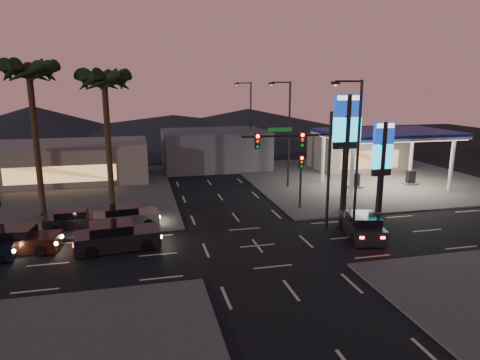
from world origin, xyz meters
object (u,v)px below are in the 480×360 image
object	(u,v)px
pylon_sign_short	(382,153)
traffic_signal_mast	(305,155)
suv_station	(362,226)
gas_station	(387,135)
car_lane_a_mid	(19,241)
car_lane_b_front	(125,217)
car_lane_b_mid	(75,220)
car_lane_a_front	(116,237)
pylon_sign_tall	(347,130)

from	to	relation	value
pylon_sign_short	traffic_signal_mast	bearing A→B (deg)	-160.87
traffic_signal_mast	suv_station	size ratio (longest dim) A/B	1.63
gas_station	car_lane_a_mid	distance (m)	31.78
gas_station	suv_station	world-z (taller)	gas_station
car_lane_b_front	suv_station	xyz separation A→B (m)	(15.03, -5.76, 0.04)
pylon_sign_short	traffic_signal_mast	distance (m)	7.69
car_lane_b_mid	suv_station	bearing A→B (deg)	-18.09
gas_station	car_lane_a_front	xyz separation A→B (m)	(-24.38, -10.51, -4.32)
car_lane_a_front	pylon_sign_short	bearing A→B (deg)	8.84
pylon_sign_short	car_lane_a_front	distance (m)	20.00
car_lane_a_front	car_lane_a_mid	xyz separation A→B (m)	(-5.59, 0.92, -0.08)
suv_station	pylon_sign_tall	bearing A→B (deg)	75.42
gas_station	traffic_signal_mast	distance (m)	15.82
pylon_sign_short	car_lane_a_front	size ratio (longest dim) A/B	1.35
car_lane_a_front	car_lane_b_mid	world-z (taller)	car_lane_a_front
car_lane_a_mid	car_lane_b_mid	xyz separation A→B (m)	(2.70, 3.62, -0.06)
car_lane_b_mid	pylon_sign_short	bearing A→B (deg)	-3.91
car_lane_a_mid	car_lane_b_front	xyz separation A→B (m)	(6.02, 3.39, -0.01)
car_lane_b_front	suv_station	world-z (taller)	suv_station
gas_station	suv_station	bearing A→B (deg)	-126.70
pylon_sign_tall	car_lane_b_front	world-z (taller)	pylon_sign_tall
gas_station	car_lane_a_front	bearing A→B (deg)	-156.68
car_lane_b_front	car_lane_b_mid	world-z (taller)	car_lane_b_front
pylon_sign_short	car_lane_a_mid	world-z (taller)	pylon_sign_short
car_lane_a_front	car_lane_b_front	distance (m)	4.32
gas_station	pylon_sign_tall	world-z (taller)	pylon_sign_tall
pylon_sign_tall	traffic_signal_mast	xyz separation A→B (m)	(-4.74, -3.51, -1.17)
car_lane_b_front	car_lane_b_mid	xyz separation A→B (m)	(-3.32, 0.24, -0.05)
traffic_signal_mast	car_lane_b_front	distance (m)	13.13
pylon_sign_short	car_lane_a_mid	bearing A→B (deg)	-175.20
car_lane_b_mid	car_lane_a_front	bearing A→B (deg)	-57.49
car_lane_a_mid	car_lane_b_mid	size ratio (longest dim) A/B	1.11
car_lane_a_mid	suv_station	distance (m)	21.19
car_lane_a_mid	car_lane_b_front	bearing A→B (deg)	29.34
car_lane_a_front	car_lane_b_front	xyz separation A→B (m)	(0.43, 4.30, -0.09)
car_lane_b_front	pylon_sign_short	bearing A→B (deg)	-3.89
pylon_sign_short	traffic_signal_mast	xyz separation A→B (m)	(-7.24, -2.51, 0.57)
car_lane_b_mid	suv_station	size ratio (longest dim) A/B	0.85
pylon_sign_short	car_lane_b_front	bearing A→B (deg)	176.11
car_lane_a_mid	car_lane_b_front	distance (m)	6.91
car_lane_b_mid	gas_station	bearing A→B (deg)	12.36
pylon_sign_tall	car_lane_b_mid	xyz separation A→B (m)	(-19.78, 0.52, -5.77)
traffic_signal_mast	suv_station	distance (m)	5.93
pylon_sign_tall	traffic_signal_mast	world-z (taller)	pylon_sign_tall
car_lane_a_front	gas_station	bearing A→B (deg)	23.32
traffic_signal_mast	suv_station	bearing A→B (deg)	-30.54
car_lane_a_front	car_lane_b_mid	distance (m)	5.38
traffic_signal_mast	car_lane_a_mid	distance (m)	18.31
traffic_signal_mast	car_lane_b_mid	world-z (taller)	traffic_signal_mast
gas_station	pylon_sign_tall	xyz separation A→B (m)	(-7.50, -6.50, 1.31)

